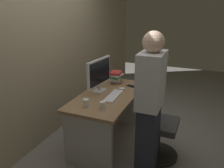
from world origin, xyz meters
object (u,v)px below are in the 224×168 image
object	(u,v)px
office_chair	(155,125)
person_at_desk	(150,107)
cell_phone	(132,86)
cup_near_keyboard	(103,105)
desk	(109,109)
mouse	(122,89)
book_stack	(116,77)
monitor	(99,73)
keyboard	(114,96)
cup_by_monitor	(86,103)

from	to	relation	value
office_chair	person_at_desk	world-z (taller)	person_at_desk
cell_phone	cup_near_keyboard	bearing A→B (deg)	-170.06
desk	mouse	xyz separation A→B (m)	(0.22, -0.11, 0.25)
book_stack	cell_phone	xyz separation A→B (m)	(-0.06, -0.26, -0.09)
monitor	desk	bearing A→B (deg)	-108.11
book_stack	cell_phone	distance (m)	0.28
office_chair	keyboard	bearing A→B (deg)	89.53
mouse	keyboard	bearing A→B (deg)	176.70
monitor	cup_by_monitor	xyz separation A→B (m)	(-0.52, -0.07, -0.21)
person_at_desk	cup_near_keyboard	size ratio (longest dim) A/B	18.47
cup_by_monitor	book_stack	bearing A→B (deg)	-1.20
office_chair	book_stack	world-z (taller)	office_chair
mouse	cup_by_monitor	distance (m)	0.72
keyboard	cup_near_keyboard	world-z (taller)	cup_near_keyboard
office_chair	monitor	xyz separation A→B (m)	(0.11, 0.82, 0.56)
desk	office_chair	size ratio (longest dim) A/B	1.45
cup_near_keyboard	cup_by_monitor	distance (m)	0.21
keyboard	monitor	bearing A→B (deg)	65.66
cup_by_monitor	desk	bearing A→B (deg)	-10.47
monitor	cup_by_monitor	distance (m)	0.57
person_at_desk	book_stack	xyz separation A→B (m)	(0.88, 0.72, -0.02)
office_chair	cup_near_keyboard	distance (m)	0.75
cup_by_monitor	person_at_desk	bearing A→B (deg)	-85.76
office_chair	cup_near_keyboard	size ratio (longest dim) A/B	10.59
cup_by_monitor	office_chair	bearing A→B (deg)	-61.16
person_at_desk	cell_phone	bearing A→B (deg)	29.38
person_at_desk	cell_phone	xyz separation A→B (m)	(0.82, 0.46, -0.11)
keyboard	mouse	distance (m)	0.28
monitor	cell_phone	distance (m)	0.56
cell_phone	keyboard	bearing A→B (deg)	-177.14
office_chair	cell_phone	xyz separation A→B (m)	(0.46, 0.46, 0.31)
office_chair	cup_near_keyboard	world-z (taller)	office_chair
person_at_desk	cup_by_monitor	distance (m)	0.75
keyboard	cup_by_monitor	bearing A→B (deg)	154.82
person_at_desk	cell_phone	distance (m)	0.95
keyboard	mouse	size ratio (longest dim) A/B	4.30
desk	mouse	size ratio (longest dim) A/B	13.67
desk	office_chair	bearing A→B (deg)	-95.12
desk	monitor	size ratio (longest dim) A/B	2.53
cup_by_monitor	book_stack	distance (m)	0.93
desk	cup_by_monitor	bearing A→B (deg)	169.53
book_stack	cup_near_keyboard	bearing A→B (deg)	-168.52
keyboard	desk	bearing A→B (deg)	58.51
mouse	cell_phone	world-z (taller)	mouse
mouse	cup_near_keyboard	bearing A→B (deg)	-179.51
book_stack	office_chair	bearing A→B (deg)	-125.49
office_chair	book_stack	bearing A→B (deg)	54.51
person_at_desk	monitor	world-z (taller)	person_at_desk
keyboard	cell_phone	distance (m)	0.47
person_at_desk	cup_by_monitor	bearing A→B (deg)	94.24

